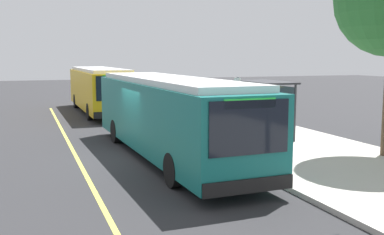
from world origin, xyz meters
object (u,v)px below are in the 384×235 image
at_px(transit_bus_main, 169,114).
at_px(waiting_bench, 267,127).
at_px(transit_bus_second, 99,88).
at_px(route_sign_post, 237,104).

height_order(transit_bus_main, waiting_bench, transit_bus_main).
xyz_separation_m(transit_bus_main, transit_bus_second, (-14.65, -0.25, -0.00)).
height_order(transit_bus_main, transit_bus_second, same).
xyz_separation_m(transit_bus_main, route_sign_post, (0.67, 2.44, 0.34)).
xyz_separation_m(transit_bus_second, waiting_bench, (13.09, 5.24, -0.98)).
relative_size(transit_bus_main, transit_bus_second, 1.07).
relative_size(waiting_bench, route_sign_post, 0.57).
distance_m(transit_bus_second, route_sign_post, 15.56).
distance_m(waiting_bench, route_sign_post, 3.64).
bearing_deg(waiting_bench, transit_bus_main, -72.57).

